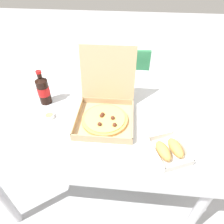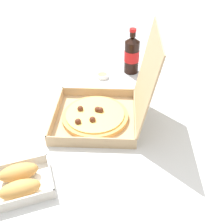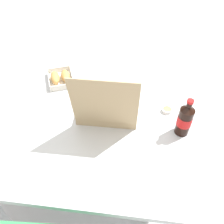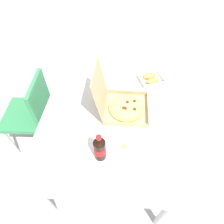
{
  "view_description": "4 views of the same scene",
  "coord_description": "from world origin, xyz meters",
  "px_view_note": "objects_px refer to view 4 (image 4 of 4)",
  "views": [
    {
      "loc": [
        0.15,
        -0.93,
        1.51
      ],
      "look_at": [
        0.06,
        -0.04,
        0.73
      ],
      "focal_mm": 31.88,
      "sensor_mm": 36.0,
      "label": 1
    },
    {
      "loc": [
        0.87,
        -0.0,
        1.41
      ],
      "look_at": [
        0.02,
        -0.05,
        0.76
      ],
      "focal_mm": 44.08,
      "sensor_mm": 36.0,
      "label": 2
    },
    {
      "loc": [
        -0.11,
        0.89,
        1.71
      ],
      "look_at": [
        0.0,
        -0.01,
        0.78
      ],
      "focal_mm": 39.55,
      "sensor_mm": 36.0,
      "label": 3
    },
    {
      "loc": [
        -0.91,
        -0.09,
        1.83
      ],
      "look_at": [
        -0.02,
        -0.01,
        0.73
      ],
      "focal_mm": 31.07,
      "sensor_mm": 36.0,
      "label": 4
    }
  ],
  "objects_px": {
    "pizza_box_open": "(122,105)",
    "dipping_sauce_cup": "(124,147)",
    "chair": "(32,112)",
    "paper_menu": "(65,121)",
    "bread_side_box": "(151,79)",
    "cola_bottle": "(100,149)"
  },
  "relations": [
    {
      "from": "cola_bottle",
      "to": "dipping_sauce_cup",
      "type": "xyz_separation_m",
      "value": [
        0.07,
        -0.14,
        -0.08
      ]
    },
    {
      "from": "pizza_box_open",
      "to": "dipping_sauce_cup",
      "type": "height_order",
      "value": "pizza_box_open"
    },
    {
      "from": "cola_bottle",
      "to": "dipping_sauce_cup",
      "type": "bearing_deg",
      "value": -63.7
    },
    {
      "from": "chair",
      "to": "bread_side_box",
      "type": "xyz_separation_m",
      "value": [
        0.24,
        -1.04,
        0.27
      ]
    },
    {
      "from": "pizza_box_open",
      "to": "dipping_sauce_cup",
      "type": "relative_size",
      "value": 6.85
    },
    {
      "from": "bread_side_box",
      "to": "dipping_sauce_cup",
      "type": "distance_m",
      "value": 0.69
    },
    {
      "from": "pizza_box_open",
      "to": "bread_side_box",
      "type": "xyz_separation_m",
      "value": [
        0.34,
        -0.23,
        -0.03
      ]
    },
    {
      "from": "chair",
      "to": "cola_bottle",
      "type": "relative_size",
      "value": 3.71
    },
    {
      "from": "paper_menu",
      "to": "dipping_sauce_cup",
      "type": "relative_size",
      "value": 3.75
    },
    {
      "from": "chair",
      "to": "dipping_sauce_cup",
      "type": "relative_size",
      "value": 14.82
    },
    {
      "from": "bread_side_box",
      "to": "paper_menu",
      "type": "relative_size",
      "value": 1.11
    },
    {
      "from": "pizza_box_open",
      "to": "dipping_sauce_cup",
      "type": "bearing_deg",
      "value": -173.99
    },
    {
      "from": "paper_menu",
      "to": "dipping_sauce_cup",
      "type": "distance_m",
      "value": 0.46
    },
    {
      "from": "cola_bottle",
      "to": "dipping_sauce_cup",
      "type": "distance_m",
      "value": 0.18
    },
    {
      "from": "pizza_box_open",
      "to": "bread_side_box",
      "type": "height_order",
      "value": "pizza_box_open"
    },
    {
      "from": "chair",
      "to": "pizza_box_open",
      "type": "distance_m",
      "value": 0.87
    },
    {
      "from": "paper_menu",
      "to": "dipping_sauce_cup",
      "type": "height_order",
      "value": "dipping_sauce_cup"
    },
    {
      "from": "dipping_sauce_cup",
      "to": "cola_bottle",
      "type": "bearing_deg",
      "value": 116.3
    },
    {
      "from": "bread_side_box",
      "to": "paper_menu",
      "type": "distance_m",
      "value": 0.79
    },
    {
      "from": "chair",
      "to": "pizza_box_open",
      "type": "xyz_separation_m",
      "value": [
        -0.1,
        -0.81,
        0.29
      ]
    },
    {
      "from": "pizza_box_open",
      "to": "cola_bottle",
      "type": "height_order",
      "value": "pizza_box_open"
    },
    {
      "from": "chair",
      "to": "paper_menu",
      "type": "xyz_separation_m",
      "value": [
        -0.25,
        -0.41,
        0.24
      ]
    }
  ]
}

